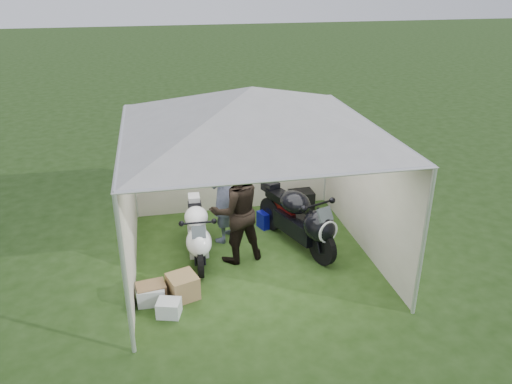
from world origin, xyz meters
The scene contains 12 objects.
ground centered at (0.00, 0.00, 0.00)m, with size 80.00×80.00×0.00m, color #203B10.
canopy_tent centered at (0.00, 0.03, 2.58)m, with size 5.66×5.66×3.00m.
motorcycle_white centered at (-0.93, 0.16, 0.51)m, with size 0.46×1.87×0.92m.
motorcycle_black centered at (0.89, 0.16, 0.59)m, with size 1.03×2.06×1.06m.
paddock_stand centered at (0.55, 1.08, 0.16)m, with size 0.43×0.27×0.32m, color #1418D3.
person_dark_jacket centered at (-0.28, 0.02, 0.93)m, with size 0.91×0.71×1.87m, color black.
person_blue_jacket centered at (-0.37, 0.76, 0.94)m, with size 0.69×0.45×1.88m, color slate.
equipment_box centered at (1.33, 1.53, 0.24)m, with size 0.47×0.38×0.47m, color black.
crate_0 centered at (-1.75, -0.96, 0.14)m, with size 0.41×0.32×0.27m, color silver.
crate_1 centered at (-1.27, -0.91, 0.19)m, with size 0.42×0.42×0.37m, color olive.
crate_2 centered at (-1.51, -1.32, 0.12)m, with size 0.33×0.27×0.24m, color silver.
crate_3 centered at (-1.75, -0.92, 0.14)m, with size 0.43×0.31×0.29m, color olive.
Camera 1 is at (-1.47, -7.37, 4.63)m, focal length 35.00 mm.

